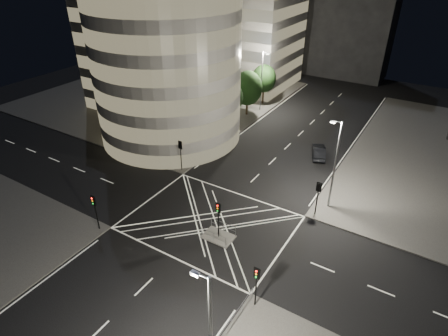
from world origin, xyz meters
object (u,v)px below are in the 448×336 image
Objects in this scene: street_lamp_right_far at (335,163)px; traffic_signal_island at (218,214)px; traffic_signal_fr at (318,193)px; street_lamp_left_far at (262,79)px; street_lamp_right_near at (210,334)px; central_island at (218,237)px; traffic_signal_nr at (256,280)px; sedan at (319,152)px; street_lamp_left_near at (200,115)px; traffic_signal_fl at (181,150)px; traffic_signal_nl at (95,206)px.

traffic_signal_island is at bearing -125.30° from street_lamp_right_far.
street_lamp_left_far is at bearing 128.17° from traffic_signal_fr.
street_lamp_right_near is (7.44, -12.50, 2.63)m from traffic_signal_island.
central_island is 0.30× the size of street_lamp_left_far.
street_lamp_right_far reaches higher than traffic_signal_nr.
central_island is 21.08m from sedan.
street_lamp_left_far is at bearing 90.00° from street_lamp_left_near.
traffic_signal_nr is 0.40× the size of street_lamp_right_near.
traffic_signal_fl and traffic_signal_fr have the same top height.
central_island is 13.98m from street_lamp_right_far.
traffic_signal_nl is 0.87× the size of sedan.
street_lamp_left_near and street_lamp_right_near have the same top height.
central_island is 2.84m from traffic_signal_island.
traffic_signal_fr is at bearing -106.11° from street_lamp_right_far.
traffic_signal_fl is 18.55m from street_lamp_right_far.
street_lamp_left_far is at bearing 90.99° from traffic_signal_nl.
traffic_signal_nr is 16.03m from street_lamp_right_far.
traffic_signal_fr is 0.40× the size of street_lamp_left_far.
traffic_signal_fr is at bearing 85.71° from sedan.
traffic_signal_nl is at bearing -90.00° from traffic_signal_fl.
street_lamp_left_near is 1.00× the size of street_lamp_left_far.
traffic_signal_nl is 1.00× the size of traffic_signal_island.
street_lamp_right_far is at bearing 87.70° from traffic_signal_nr.
traffic_signal_nl is 17.60m from traffic_signal_nr.
sedan is (2.72, 20.89, -2.16)m from traffic_signal_island.
sedan is (-4.71, 33.39, -4.78)m from street_lamp_right_near.
traffic_signal_nr is 0.87× the size of sedan.
street_lamp_left_near is at bearing 130.27° from traffic_signal_island.
sedan is (-4.08, 12.59, -2.16)m from traffic_signal_fr.
traffic_signal_island is at bearing 0.00° from central_island.
traffic_signal_nr is at bearing -90.00° from traffic_signal_fr.
traffic_signal_fr is 19.14m from street_lamp_left_near.
traffic_signal_nr is 1.00× the size of traffic_signal_island.
traffic_signal_island is (-6.80, -8.30, 0.00)m from traffic_signal_fr.
traffic_signal_fl and traffic_signal_nl have the same top height.
traffic_signal_fr is 13.41m from sedan.
traffic_signal_nr reaches higher than sedan.
traffic_signal_nr is (0.00, -13.60, 0.00)m from traffic_signal_fr.
traffic_signal_island is 21.17m from sedan.
central_island is 18.52m from street_lamp_left_near.
traffic_signal_island is at bearing 120.75° from street_lamp_right_near.
sedan is at bearing -36.85° from street_lamp_left_far.
street_lamp_left_far is at bearing 91.57° from traffic_signal_fl.
central_island is 0.30× the size of street_lamp_right_near.
street_lamp_right_far is (0.64, 15.80, 2.63)m from traffic_signal_nr.
traffic_signal_nl is 22.24m from traffic_signal_fr.
central_island is 9.08m from traffic_signal_nr.
sedan is (14.16, 7.39, -4.78)m from street_lamp_left_near.
traffic_signal_fl is at bearing 142.46° from central_island.
street_lamp_left_near is at bearing 5.31° from sedan.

